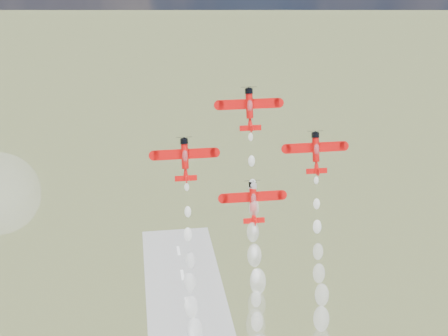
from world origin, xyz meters
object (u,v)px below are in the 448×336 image
at_px(plane_lead, 250,108).
at_px(plane_left, 185,158).
at_px(plane_slot, 253,201).
at_px(plane_right, 316,152).

height_order(plane_lead, plane_left, plane_lead).
xyz_separation_m(plane_lead, plane_left, (-14.48, -2.97, -9.69)).
distance_m(plane_lead, plane_slot, 20.27).
distance_m(plane_right, plane_slot, 17.67).
relative_size(plane_left, plane_right, 1.00).
height_order(plane_lead, plane_slot, plane_lead).
xyz_separation_m(plane_right, plane_slot, (-14.48, -2.97, -9.69)).
relative_size(plane_lead, plane_right, 1.00).
distance_m(plane_left, plane_slot, 17.67).
relative_size(plane_right, plane_slot, 1.00).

